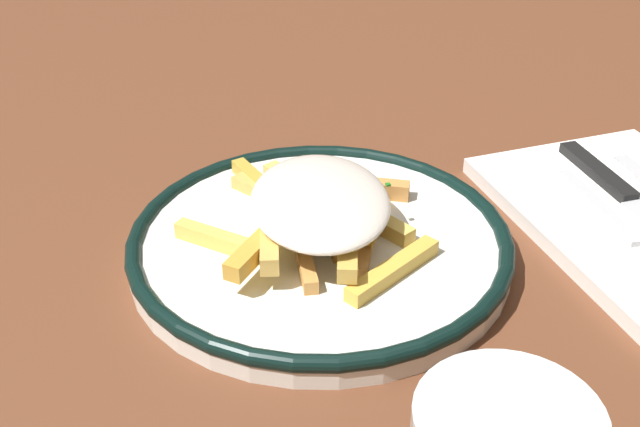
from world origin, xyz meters
TOP-DOWN VIEW (x-y plane):
  - ground_plane at (0.00, 0.00)m, footprint 2.60×2.60m
  - plate at (0.00, 0.00)m, footprint 0.27×0.27m
  - fries_heap at (-0.00, -0.00)m, footprint 0.18×0.19m
  - knife at (-0.24, 0.01)m, footprint 0.02×0.21m
  - spoon at (-0.21, 0.06)m, footprint 0.02×0.15m

SIDE VIEW (x-z plane):
  - ground_plane at x=0.00m, z-range 0.00..0.00m
  - plate at x=0.00m, z-range 0.00..0.02m
  - knife at x=-0.24m, z-range 0.01..0.02m
  - spoon at x=-0.21m, z-range 0.01..0.02m
  - fries_heap at x=0.00m, z-range 0.02..0.06m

